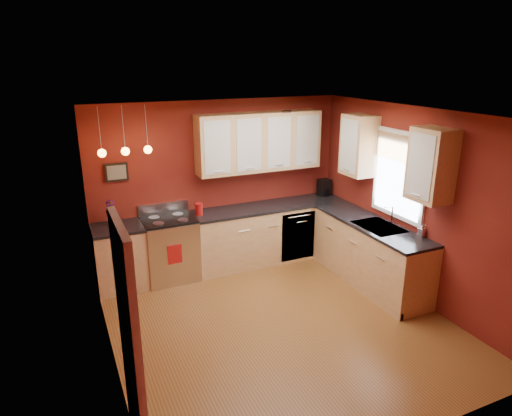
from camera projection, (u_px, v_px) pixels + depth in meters
name	position (u px, v px, depth m)	size (l,w,h in m)	color
floor	(280.00, 323.00, 5.75)	(4.20, 4.20, 0.00)	brown
ceiling	(284.00, 115.00, 4.94)	(4.00, 4.20, 0.02)	silver
wall_back	(220.00, 184.00, 7.17)	(4.00, 0.02, 2.60)	maroon
wall_front	(406.00, 314.00, 3.53)	(4.00, 0.02, 2.60)	maroon
wall_left	(104.00, 256.00, 4.57)	(0.02, 4.20, 2.60)	maroon
wall_right	(413.00, 205.00, 6.13)	(0.02, 4.20, 2.60)	maroon
base_cabinets_back_left	(120.00, 259.00, 6.53)	(0.70, 0.60, 0.90)	#E5AE7A
base_cabinets_back_right	(270.00, 234.00, 7.46)	(2.54, 0.60, 0.90)	#E5AE7A
base_cabinets_right	(369.00, 254.00, 6.67)	(0.60, 2.10, 0.90)	#E5AE7A
counter_back_left	(117.00, 228.00, 6.38)	(0.70, 0.62, 0.04)	black
counter_back_right	(270.00, 206.00, 7.31)	(2.54, 0.62, 0.04)	black
counter_right	(372.00, 224.00, 6.52)	(0.62, 2.10, 0.04)	black
gas_range	(170.00, 248.00, 6.80)	(0.76, 0.64, 1.11)	silver
dishwasher_front	(298.00, 236.00, 7.35)	(0.60, 0.02, 0.80)	silver
sink	(379.00, 228.00, 6.39)	(0.50, 0.70, 0.33)	gray
window	(400.00, 172.00, 6.26)	(0.06, 1.02, 1.22)	white
door_left_wall	(130.00, 343.00, 3.63)	(0.12, 0.82, 2.05)	white
upper_cabinets_back	(259.00, 142.00, 7.05)	(2.00, 0.35, 0.90)	#E5AE7A
upper_cabinets_right	(391.00, 154.00, 6.14)	(0.35, 1.95, 0.90)	#E5AE7A
wall_picture	(117.00, 172.00, 6.43)	(0.32, 0.03, 0.26)	black
pendant_lights	(125.00, 151.00, 6.07)	(0.71, 0.11, 0.66)	gray
red_canister	(199.00, 209.00, 6.82)	(0.12, 0.12, 0.18)	#AA1312
red_vase	(112.00, 220.00, 6.40)	(0.09, 0.09, 0.15)	#AA1312
flowers	(110.00, 209.00, 6.34)	(0.13, 0.13, 0.24)	#AA1312
coffee_maker	(324.00, 188.00, 7.79)	(0.21, 0.21, 0.28)	black
soap_pump	(422.00, 230.00, 5.98)	(0.08, 0.08, 0.18)	white
dish_towel	(175.00, 254.00, 6.50)	(0.21, 0.01, 0.28)	#AA1312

